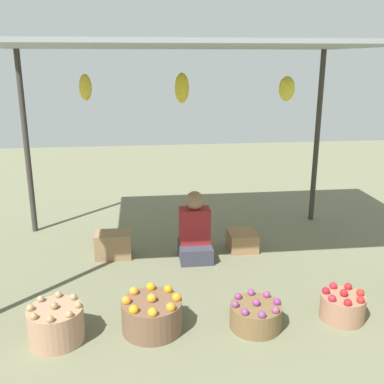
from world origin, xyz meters
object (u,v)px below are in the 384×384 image
object	(u,v)px
basket_purple_onions	(256,315)
basket_potatoes	(56,324)
vendor_person	(195,233)
wooden_crate_stacked_rear	(242,241)
wooden_crate_near_vendor	(113,245)
basket_oranges	(152,315)
basket_red_apples	(343,306)

from	to	relation	value
basket_purple_onions	basket_potatoes	bearing A→B (deg)	179.82
vendor_person	wooden_crate_stacked_rear	bearing A→B (deg)	15.67
basket_potatoes	wooden_crate_near_vendor	bearing A→B (deg)	76.46
vendor_person	wooden_crate_near_vendor	world-z (taller)	vendor_person
vendor_person	basket_potatoes	distance (m)	1.94
basket_oranges	wooden_crate_near_vendor	xyz separation A→B (m)	(-0.39, 1.51, 0.01)
wooden_crate_near_vendor	wooden_crate_stacked_rear	xyz separation A→B (m)	(1.51, 0.04, -0.04)
basket_red_apples	basket_potatoes	bearing A→B (deg)	-179.30
basket_potatoes	wooden_crate_stacked_rear	xyz separation A→B (m)	(1.89, 1.60, -0.04)
basket_red_apples	vendor_person	bearing A→B (deg)	128.49
basket_purple_onions	wooden_crate_stacked_rear	bearing A→B (deg)	81.07
vendor_person	wooden_crate_near_vendor	distance (m)	0.94
basket_purple_onions	basket_red_apples	distance (m)	0.78
vendor_person	basket_potatoes	size ratio (longest dim) A/B	1.76
wooden_crate_near_vendor	basket_red_apples	bearing A→B (deg)	-36.94
vendor_person	basket_red_apples	bearing A→B (deg)	-51.51
basket_purple_onions	wooden_crate_near_vendor	bearing A→B (deg)	128.74
vendor_person	basket_potatoes	xyz separation A→B (m)	(-1.30, -1.44, -0.15)
wooden_crate_near_vendor	basket_oranges	bearing A→B (deg)	-75.44
basket_potatoes	wooden_crate_near_vendor	world-z (taller)	basket_potatoes
basket_purple_onions	wooden_crate_stacked_rear	size ratio (longest dim) A/B	1.21
basket_oranges	wooden_crate_stacked_rear	bearing A→B (deg)	54.05
wooden_crate_near_vendor	wooden_crate_stacked_rear	size ratio (longest dim) A/B	1.13
basket_oranges	basket_purple_onions	bearing A→B (deg)	-4.07
basket_oranges	wooden_crate_near_vendor	distance (m)	1.56
basket_potatoes	basket_red_apples	world-z (taller)	basket_potatoes
basket_oranges	basket_red_apples	xyz separation A→B (m)	(1.65, -0.03, -0.02)
vendor_person	wooden_crate_near_vendor	size ratio (longest dim) A/B	1.92
basket_purple_onions	wooden_crate_near_vendor	xyz separation A→B (m)	(-1.26, 1.57, 0.04)
vendor_person	basket_purple_onions	size ratio (longest dim) A/B	1.79
wooden_crate_stacked_rear	wooden_crate_near_vendor	bearing A→B (deg)	-178.59
basket_potatoes	wooden_crate_stacked_rear	size ratio (longest dim) A/B	1.23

